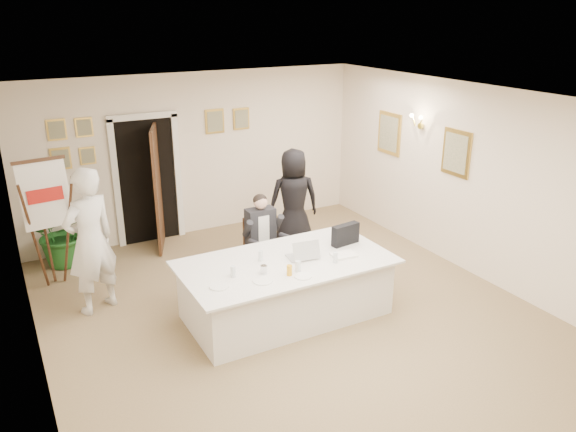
# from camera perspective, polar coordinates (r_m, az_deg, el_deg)

# --- Properties ---
(floor) EXTENTS (7.00, 7.00, 0.00)m
(floor) POSITION_cam_1_polar(r_m,az_deg,el_deg) (7.43, 0.66, -10.19)
(floor) COLOR brown
(floor) RESTS_ON ground
(ceiling) EXTENTS (6.00, 7.00, 0.02)m
(ceiling) POSITION_cam_1_polar(r_m,az_deg,el_deg) (6.47, 0.77, 11.69)
(ceiling) COLOR white
(ceiling) RESTS_ON wall_back
(wall_back) EXTENTS (6.00, 0.10, 2.80)m
(wall_back) POSITION_cam_1_polar(r_m,az_deg,el_deg) (9.90, -9.26, 6.19)
(wall_back) COLOR beige
(wall_back) RESTS_ON floor
(wall_front) EXTENTS (6.00, 0.10, 2.80)m
(wall_front) POSITION_cam_1_polar(r_m,az_deg,el_deg) (4.44, 23.98, -13.93)
(wall_front) COLOR beige
(wall_front) RESTS_ON floor
(wall_left) EXTENTS (0.10, 7.00, 2.80)m
(wall_left) POSITION_cam_1_polar(r_m,az_deg,el_deg) (6.07, -24.96, -4.70)
(wall_left) COLOR beige
(wall_left) RESTS_ON floor
(wall_right) EXTENTS (0.10, 7.00, 2.80)m
(wall_right) POSITION_cam_1_polar(r_m,az_deg,el_deg) (8.62, 18.44, 3.29)
(wall_right) COLOR beige
(wall_right) RESTS_ON floor
(doorway) EXTENTS (1.14, 0.86, 2.20)m
(doorway) POSITION_cam_1_polar(r_m,az_deg,el_deg) (9.58, -13.75, 3.18)
(doorway) COLOR black
(doorway) RESTS_ON floor
(pictures_back_wall) EXTENTS (3.40, 0.06, 0.80)m
(pictures_back_wall) POSITION_cam_1_polar(r_m,az_deg,el_deg) (9.54, -13.91, 8.11)
(pictures_back_wall) COLOR gold
(pictures_back_wall) RESTS_ON wall_back
(pictures_right_wall) EXTENTS (0.06, 2.20, 0.80)m
(pictures_right_wall) POSITION_cam_1_polar(r_m,az_deg,el_deg) (9.34, 13.25, 7.28)
(pictures_right_wall) COLOR gold
(pictures_right_wall) RESTS_ON wall_right
(wall_sconce) EXTENTS (0.20, 0.30, 0.24)m
(wall_sconce) POSITION_cam_1_polar(r_m,az_deg,el_deg) (9.23, 13.10, 9.36)
(wall_sconce) COLOR gold
(wall_sconce) RESTS_ON wall_right
(conference_table) EXTENTS (2.68, 1.43, 0.78)m
(conference_table) POSITION_cam_1_polar(r_m,az_deg,el_deg) (7.28, -0.21, -7.31)
(conference_table) COLOR silver
(conference_table) RESTS_ON floor
(seated_man) EXTENTS (0.60, 0.64, 1.32)m
(seated_man) POSITION_cam_1_polar(r_m,az_deg,el_deg) (8.15, -2.65, -2.16)
(seated_man) COLOR black
(seated_man) RESTS_ON floor
(flip_chart) EXTENTS (0.66, 0.45, 1.85)m
(flip_chart) POSITION_cam_1_polar(r_m,az_deg,el_deg) (8.55, -23.13, -1.31)
(flip_chart) COLOR #331810
(flip_chart) RESTS_ON floor
(standing_man) EXTENTS (0.84, 0.72, 1.95)m
(standing_man) POSITION_cam_1_polar(r_m,az_deg,el_deg) (7.61, -19.45, -2.44)
(standing_man) COLOR silver
(standing_man) RESTS_ON floor
(standing_woman) EXTENTS (0.94, 0.75, 1.69)m
(standing_woman) POSITION_cam_1_polar(r_m,az_deg,el_deg) (9.16, 0.58, 1.67)
(standing_woman) COLOR black
(standing_woman) RESTS_ON floor
(potted_palm) EXTENTS (1.28, 1.23, 1.10)m
(potted_palm) POSITION_cam_1_polar(r_m,az_deg,el_deg) (9.33, -21.96, -1.41)
(potted_palm) COLOR #1D581F
(potted_palm) RESTS_ON floor
(laptop) EXTENTS (0.40, 0.41, 0.28)m
(laptop) POSITION_cam_1_polar(r_m,az_deg,el_deg) (7.17, 1.37, -3.18)
(laptop) COLOR #B7BABC
(laptop) RESTS_ON conference_table
(laptop_bag) EXTENTS (0.42, 0.16, 0.28)m
(laptop_bag) POSITION_cam_1_polar(r_m,az_deg,el_deg) (7.59, 5.85, -1.87)
(laptop_bag) COLOR black
(laptop_bag) RESTS_ON conference_table
(paper_stack) EXTENTS (0.33, 0.24, 0.03)m
(paper_stack) POSITION_cam_1_polar(r_m,az_deg,el_deg) (7.28, 5.69, -3.97)
(paper_stack) COLOR white
(paper_stack) RESTS_ON conference_table
(plate_left) EXTENTS (0.25, 0.25, 0.01)m
(plate_left) POSITION_cam_1_polar(r_m,az_deg,el_deg) (6.52, -7.01, -7.11)
(plate_left) COLOR white
(plate_left) RESTS_ON conference_table
(plate_mid) EXTENTS (0.27, 0.27, 0.01)m
(plate_mid) POSITION_cam_1_polar(r_m,az_deg,el_deg) (6.61, -2.59, -6.59)
(plate_mid) COLOR white
(plate_mid) RESTS_ON conference_table
(plate_near) EXTENTS (0.24, 0.24, 0.01)m
(plate_near) POSITION_cam_1_polar(r_m,az_deg,el_deg) (6.71, 1.53, -6.13)
(plate_near) COLOR white
(plate_near) RESTS_ON conference_table
(glass_a) EXTENTS (0.07, 0.07, 0.14)m
(glass_a) POSITION_cam_1_polar(r_m,az_deg,el_deg) (6.71, -5.59, -5.64)
(glass_a) COLOR silver
(glass_a) RESTS_ON conference_table
(glass_b) EXTENTS (0.08, 0.08, 0.14)m
(glass_b) POSITION_cam_1_polar(r_m,az_deg,el_deg) (6.81, 1.02, -5.14)
(glass_b) COLOR silver
(glass_b) RESTS_ON conference_table
(glass_c) EXTENTS (0.07, 0.07, 0.14)m
(glass_c) POSITION_cam_1_polar(r_m,az_deg,el_deg) (7.07, 4.83, -4.22)
(glass_c) COLOR silver
(glass_c) RESTS_ON conference_table
(glass_d) EXTENTS (0.06, 0.06, 0.14)m
(glass_d) POSITION_cam_1_polar(r_m,az_deg,el_deg) (7.09, -2.79, -4.06)
(glass_d) COLOR silver
(glass_d) RESTS_ON conference_table
(oj_glass) EXTENTS (0.08, 0.08, 0.13)m
(oj_glass) POSITION_cam_1_polar(r_m,az_deg,el_deg) (6.72, 0.14, -5.54)
(oj_glass) COLOR orange
(oj_glass) RESTS_ON conference_table
(steel_jug) EXTENTS (0.10, 0.10, 0.11)m
(steel_jug) POSITION_cam_1_polar(r_m,az_deg,el_deg) (6.76, -2.48, -5.47)
(steel_jug) COLOR silver
(steel_jug) RESTS_ON conference_table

